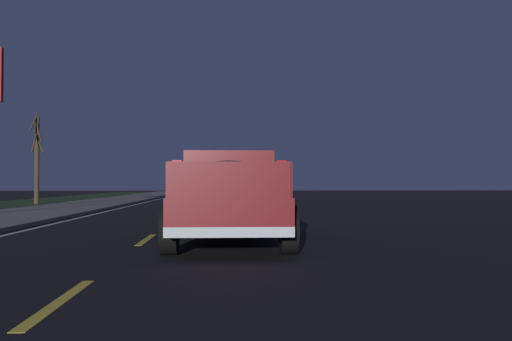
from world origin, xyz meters
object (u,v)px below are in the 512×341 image
at_px(pickup_truck, 229,194).
at_px(bare_tree_far, 37,157).
at_px(sedan_red, 223,190).
at_px(sedan_tan, 230,192).

distance_m(pickup_truck, bare_tree_far, 25.10).
relative_size(sedan_red, bare_tree_far, 0.83).
height_order(sedan_tan, sedan_red, same).
relative_size(pickup_truck, sedan_tan, 1.23).
bearing_deg(sedan_red, pickup_truck, -179.67).
relative_size(pickup_truck, sedan_red, 1.23).
xyz_separation_m(pickup_truck, sedan_red, (27.82, 0.16, -0.20)).
bearing_deg(bare_tree_far, sedan_tan, -113.26).
distance_m(pickup_truck, sedan_red, 27.82).
distance_m(sedan_tan, bare_tree_far, 12.52).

